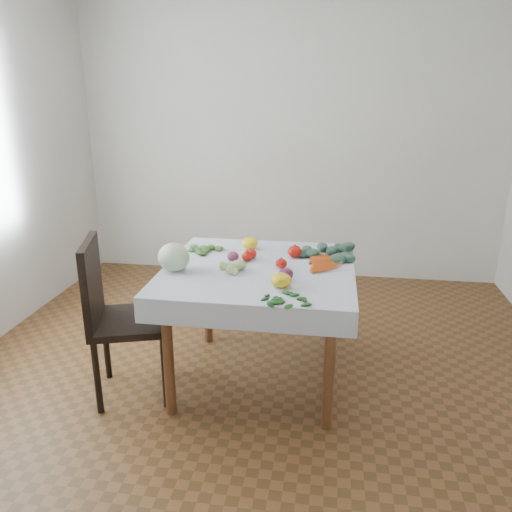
{
  "coord_description": "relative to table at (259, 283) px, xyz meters",
  "views": [
    {
      "loc": [
        0.41,
        -2.78,
        1.75
      ],
      "look_at": [
        -0.02,
        0.01,
        0.82
      ],
      "focal_mm": 35.0,
      "sensor_mm": 36.0,
      "label": 1
    }
  ],
  "objects": [
    {
      "name": "ground",
      "position": [
        0.0,
        0.0,
        -0.65
      ],
      "size": [
        4.0,
        4.0,
        0.0
      ],
      "primitive_type": "plane",
      "color": "brown"
    },
    {
      "name": "tomato_d",
      "position": [
        -0.09,
        0.1,
        0.13
      ],
      "size": [
        0.08,
        0.08,
        0.06
      ],
      "primitive_type": "ellipsoid",
      "rotation": [
        0.0,
        0.0,
        0.14
      ],
      "color": "red",
      "rests_on": "tablecloth"
    },
    {
      "name": "heirloom_front",
      "position": [
        0.16,
        -0.3,
        0.14
      ],
      "size": [
        0.14,
        0.14,
        0.08
      ],
      "primitive_type": "ellipsoid",
      "rotation": [
        0.0,
        0.0,
        0.35
      ],
      "color": "yellow",
      "rests_on": "tablecloth"
    },
    {
      "name": "cabbage",
      "position": [
        -0.48,
        -0.14,
        0.19
      ],
      "size": [
        0.24,
        0.24,
        0.17
      ],
      "primitive_type": "ellipsoid",
      "rotation": [
        0.0,
        0.0,
        0.42
      ],
      "color": "silver",
      "rests_on": "tablecloth"
    },
    {
      "name": "back_wall",
      "position": [
        0.0,
        2.0,
        0.7
      ],
      "size": [
        4.0,
        0.04,
        2.7
      ],
      "primitive_type": "cube",
      "color": "silver",
      "rests_on": "ground"
    },
    {
      "name": "chair",
      "position": [
        -0.81,
        -0.29,
        -0.1
      ],
      "size": [
        0.55,
        0.55,
        0.97
      ],
      "color": "black",
      "rests_on": "ground"
    },
    {
      "name": "dill_bunch",
      "position": [
        -0.37,
        0.24,
        0.11
      ],
      "size": [
        0.25,
        0.19,
        0.03
      ],
      "color": "#3B6C31",
      "rests_on": "tablecloth"
    },
    {
      "name": "tomatillo_cluster",
      "position": [
        -0.14,
        -0.11,
        0.13
      ],
      "size": [
        0.16,
        0.11,
        0.05
      ],
      "color": "#C1DA7E",
      "rests_on": "tablecloth"
    },
    {
      "name": "onion_a",
      "position": [
        -0.18,
        0.08,
        0.13
      ],
      "size": [
        0.09,
        0.09,
        0.06
      ],
      "primitive_type": "ellipsoid",
      "rotation": [
        0.0,
        0.0,
        -0.38
      ],
      "color": "#631C47",
      "rests_on": "tablecloth"
    },
    {
      "name": "heirloom_back",
      "position": [
        -0.11,
        0.36,
        0.14
      ],
      "size": [
        0.12,
        0.12,
        0.08
      ],
      "primitive_type": "ellipsoid",
      "rotation": [
        0.0,
        0.0,
        -0.14
      ],
      "color": "yellow",
      "rests_on": "tablecloth"
    },
    {
      "name": "table",
      "position": [
        0.0,
        0.0,
        0.0
      ],
      "size": [
        1.0,
        1.0,
        0.75
      ],
      "color": "brown",
      "rests_on": "ground"
    },
    {
      "name": "tomato_a",
      "position": [
        -0.07,
        0.15,
        0.14
      ],
      "size": [
        0.1,
        0.1,
        0.07
      ],
      "primitive_type": "ellipsoid",
      "rotation": [
        0.0,
        0.0,
        0.38
      ],
      "color": "red",
      "rests_on": "tablecloth"
    },
    {
      "name": "kale_bunch",
      "position": [
        0.38,
        0.29,
        0.13
      ],
      "size": [
        0.37,
        0.28,
        0.05
      ],
      "color": "#395E4E",
      "rests_on": "tablecloth"
    },
    {
      "name": "onion_b",
      "position": [
        0.18,
        -0.19,
        0.14
      ],
      "size": [
        0.08,
        0.08,
        0.07
      ],
      "primitive_type": "ellipsoid",
      "rotation": [
        0.0,
        0.0,
        -0.03
      ],
      "color": "#631C47",
      "rests_on": "tablecloth"
    },
    {
      "name": "tablecloth",
      "position": [
        0.0,
        0.0,
        0.1
      ],
      "size": [
        1.12,
        1.12,
        0.01
      ],
      "primitive_type": "cube",
      "color": "silver",
      "rests_on": "table"
    },
    {
      "name": "tomato_c",
      "position": [
        0.13,
        -0.0,
        0.13
      ],
      "size": [
        0.07,
        0.07,
        0.06
      ],
      "primitive_type": "ellipsoid",
      "rotation": [
        0.0,
        0.0,
        0.02
      ],
      "color": "red",
      "rests_on": "tablecloth"
    },
    {
      "name": "tomato_b",
      "position": [
        0.2,
        0.21,
        0.14
      ],
      "size": [
        0.1,
        0.1,
        0.08
      ],
      "primitive_type": "ellipsoid",
      "rotation": [
        0.0,
        0.0,
        -0.2
      ],
      "color": "red",
      "rests_on": "tablecloth"
    },
    {
      "name": "basil_bunch",
      "position": [
        0.21,
        -0.48,
        0.11
      ],
      "size": [
        0.23,
        0.19,
        0.01
      ],
      "color": "#184B17",
      "rests_on": "tablecloth"
    },
    {
      "name": "carrot_bunch",
      "position": [
        0.4,
        0.1,
        0.12
      ],
      "size": [
        0.2,
        0.34,
        0.03
      ],
      "color": "#D85818",
      "rests_on": "tablecloth"
    }
  ]
}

